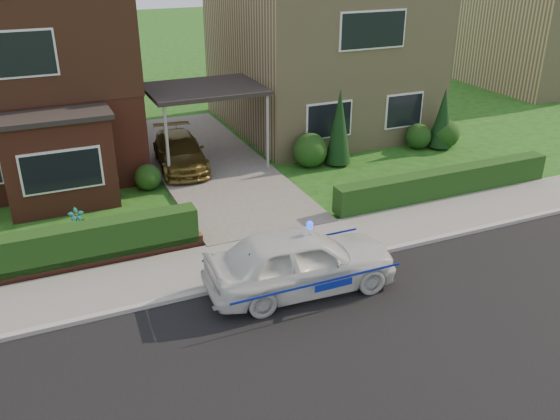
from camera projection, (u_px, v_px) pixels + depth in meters
ground at (375, 343)px, 11.74m from camera, size 120.00×120.00×0.00m
road at (375, 343)px, 11.74m from camera, size 60.00×6.00×0.02m
kerb at (307, 269)px, 14.25m from camera, size 60.00×0.16×0.12m
sidewalk at (289, 250)px, 15.13m from camera, size 60.00×2.00×0.10m
driveway at (208, 163)px, 20.85m from camera, size 3.80×12.00×0.12m
house_left at (8, 53)px, 19.57m from camera, size 7.50×9.53×7.25m
house_right at (319, 36)px, 23.93m from camera, size 7.50×8.06×7.25m
carport_link at (205, 90)px, 19.72m from camera, size 3.80×3.00×2.77m
dwarf_wall at (45, 270)px, 13.95m from camera, size 7.70×0.25×0.36m
hedge_left at (45, 274)px, 14.15m from camera, size 7.50×0.55×0.90m
hedge_right at (443, 197)px, 18.30m from camera, size 7.50×0.55×0.80m
shrub_left_mid at (96, 181)px, 17.73m from camera, size 1.32×1.32×1.32m
shrub_left_near at (148, 177)px, 18.66m from camera, size 0.84×0.84×0.84m
shrub_right_near at (310, 150)px, 20.46m from camera, size 1.20×1.20×1.20m
shrub_right_mid at (418, 136)px, 22.27m from camera, size 0.96×0.96×0.96m
shrub_right_far at (445, 134)px, 22.36m from camera, size 1.08×1.08×1.08m
conifer_a at (339, 129)px, 20.36m from camera, size 0.90×0.90×2.60m
conifer_b at (443, 120)px, 22.05m from camera, size 0.90×0.90×2.20m
neighbour_right at (541, 34)px, 31.22m from camera, size 6.50×7.00×5.20m
police_car at (301, 261)px, 13.24m from camera, size 3.98×4.42×1.64m
driveway_car at (180, 151)px, 20.15m from camera, size 1.90×3.89×1.09m
potted_plant_a at (77, 223)px, 15.75m from camera, size 0.45×0.33×0.79m
potted_plant_c at (46, 203)px, 16.97m from camera, size 0.51×0.51×0.74m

